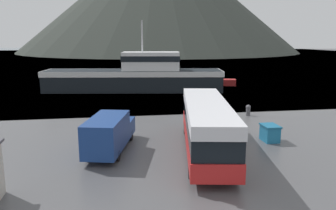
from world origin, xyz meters
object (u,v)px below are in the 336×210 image
Objects in this scene: storage_bin at (270,133)px; small_boat at (210,82)px; fishing_boat at (137,76)px; delivery_van at (110,132)px; tour_bus at (206,124)px.

small_boat is (3.50, 27.33, -0.12)m from storage_bin.
small_boat is (11.22, 3.52, -1.55)m from fishing_boat.
delivery_van is at bearing 167.84° from small_boat.
small_boat is at bearing 76.11° from delivery_van.
fishing_boat is at bearing 122.54° from small_boat.
delivery_van reaches higher than storage_bin.
small_boat is at bearing -64.88° from fishing_boat.
small_boat is (14.31, 27.75, -0.76)m from delivery_van.
tour_bus reaches higher than delivery_van.
storage_bin is 27.56m from small_boat.
tour_bus reaches higher than small_boat.
storage_bin is at bearing -172.18° from small_boat.
tour_bus is at bearing 3.33° from delivery_van.
delivery_van is at bearing -177.79° from storage_bin.
tour_bus is 1.75× the size of delivery_van.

